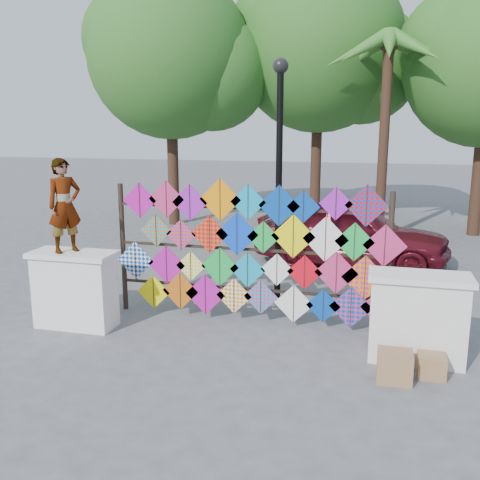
# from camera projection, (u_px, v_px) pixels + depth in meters

# --- Properties ---
(ground) EXTENTS (80.00, 80.00, 0.00)m
(ground) POSITION_uv_depth(u_px,v_px,m) (236.00, 337.00, 8.51)
(ground) COLOR slate
(ground) RESTS_ON ground
(parapet_left) EXTENTS (1.40, 0.65, 1.28)m
(parapet_left) POSITION_uv_depth(u_px,v_px,m) (75.00, 289.00, 8.83)
(parapet_left) COLOR white
(parapet_left) RESTS_ON ground
(parapet_right) EXTENTS (1.40, 0.65, 1.28)m
(parapet_right) POSITION_uv_depth(u_px,v_px,m) (417.00, 317.00, 7.53)
(parapet_right) COLOR white
(parapet_right) RESTS_ON ground
(kite_rack) EXTENTS (4.95, 0.24, 2.45)m
(kite_rack) POSITION_uv_depth(u_px,v_px,m) (254.00, 253.00, 8.90)
(kite_rack) COLOR black
(kite_rack) RESTS_ON ground
(tree_west) EXTENTS (5.85, 5.20, 8.01)m
(tree_west) POSITION_uv_depth(u_px,v_px,m) (173.00, 57.00, 16.97)
(tree_west) COLOR #42291C
(tree_west) RESTS_ON ground
(tree_mid) EXTENTS (6.30, 5.60, 8.61)m
(tree_mid) POSITION_uv_depth(u_px,v_px,m) (323.00, 48.00, 17.70)
(tree_mid) COLOR #42291C
(tree_mid) RESTS_ON ground
(palm_tree) EXTENTS (3.62, 3.62, 5.83)m
(palm_tree) POSITION_uv_depth(u_px,v_px,m) (388.00, 62.00, 14.50)
(palm_tree) COLOR #42291C
(palm_tree) RESTS_ON ground
(vendor_woman) EXTENTS (0.61, 0.66, 1.52)m
(vendor_woman) POSITION_uv_depth(u_px,v_px,m) (64.00, 206.00, 8.55)
(vendor_woman) COLOR #99999E
(vendor_woman) RESTS_ON parapet_left
(sedan) EXTENTS (4.69, 2.38, 1.53)m
(sedan) POSITION_uv_depth(u_px,v_px,m) (352.00, 233.00, 12.71)
(sedan) COLOR #5A0F1B
(sedan) RESTS_ON ground
(lamppost) EXTENTS (0.28, 0.28, 4.46)m
(lamppost) POSITION_uv_depth(u_px,v_px,m) (279.00, 159.00, 9.76)
(lamppost) COLOR black
(lamppost) RESTS_ON ground
(cardboard_box_near) EXTENTS (0.45, 0.40, 0.40)m
(cardboard_box_near) POSITION_uv_depth(u_px,v_px,m) (395.00, 366.00, 7.03)
(cardboard_box_near) COLOR #A3774F
(cardboard_box_near) RESTS_ON ground
(cardboard_box_far) EXTENTS (0.36, 0.34, 0.31)m
(cardboard_box_far) POSITION_uv_depth(u_px,v_px,m) (431.00, 366.00, 7.14)
(cardboard_box_far) COLOR #A3774F
(cardboard_box_far) RESTS_ON ground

